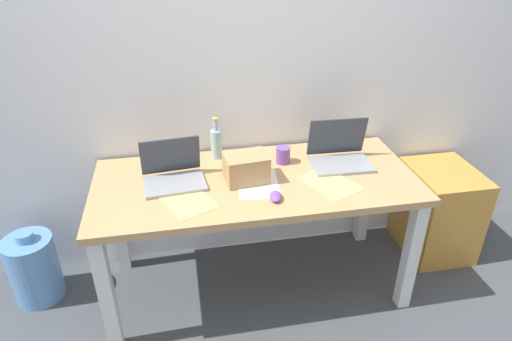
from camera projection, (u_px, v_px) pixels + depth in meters
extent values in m
plane|color=#42474C|center=(256.00, 283.00, 2.74)|extent=(8.00, 8.00, 0.00)
cube|color=white|center=(242.00, 55.00, 2.48)|extent=(5.20, 0.08, 2.60)
cube|color=tan|center=(256.00, 182.00, 2.39)|extent=(1.73, 0.75, 0.04)
cube|color=silver|center=(107.00, 295.00, 2.17)|extent=(0.07, 0.07, 0.71)
cube|color=silver|center=(411.00, 256.00, 2.43)|extent=(0.07, 0.07, 0.71)
cube|color=silver|center=(118.00, 221.00, 2.71)|extent=(0.07, 0.07, 0.71)
cube|color=silver|center=(365.00, 195.00, 2.97)|extent=(0.07, 0.07, 0.71)
cube|color=gray|center=(175.00, 184.00, 2.31)|extent=(0.33, 0.25, 0.02)
cube|color=#333842|center=(170.00, 155.00, 2.35)|extent=(0.32, 0.08, 0.21)
cube|color=gray|center=(341.00, 165.00, 2.50)|extent=(0.34, 0.23, 0.02)
cube|color=#333842|center=(337.00, 136.00, 2.53)|extent=(0.34, 0.06, 0.23)
cylinder|color=#99B7C1|center=(216.00, 144.00, 2.55)|extent=(0.06, 0.06, 0.17)
cylinder|color=#99B7C1|center=(215.00, 125.00, 2.50)|extent=(0.03, 0.03, 0.07)
cylinder|color=gold|center=(215.00, 119.00, 2.48)|extent=(0.03, 0.03, 0.01)
ellipsoid|color=#724799|center=(276.00, 196.00, 2.19)|extent=(0.07, 0.11, 0.03)
cube|color=tan|center=(246.00, 168.00, 2.33)|extent=(0.24, 0.19, 0.15)
cylinder|color=#724799|center=(283.00, 155.00, 2.52)|extent=(0.08, 0.08, 0.09)
cube|color=#F4E06B|center=(330.00, 183.00, 2.33)|extent=(0.31, 0.36, 0.00)
cube|color=#F4E06B|center=(187.00, 200.00, 2.19)|extent=(0.31, 0.36, 0.00)
cube|color=white|center=(258.00, 184.00, 2.32)|extent=(0.24, 0.32, 0.00)
cylinder|color=#598CC6|center=(34.00, 268.00, 2.56)|extent=(0.27, 0.27, 0.41)
cylinder|color=#598CC6|center=(24.00, 237.00, 2.45)|extent=(0.10, 0.10, 0.05)
cube|color=#C68938|center=(437.00, 211.00, 2.91)|extent=(0.40, 0.48, 0.59)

